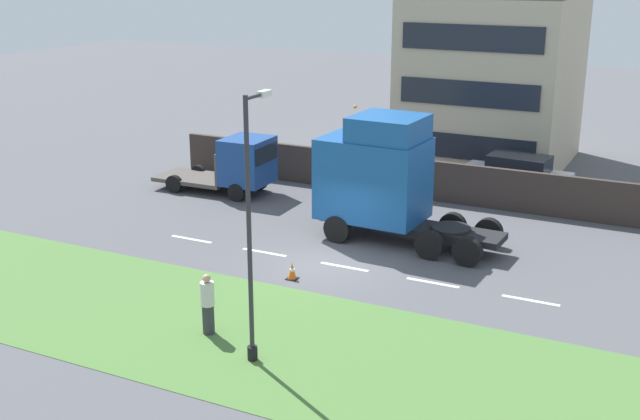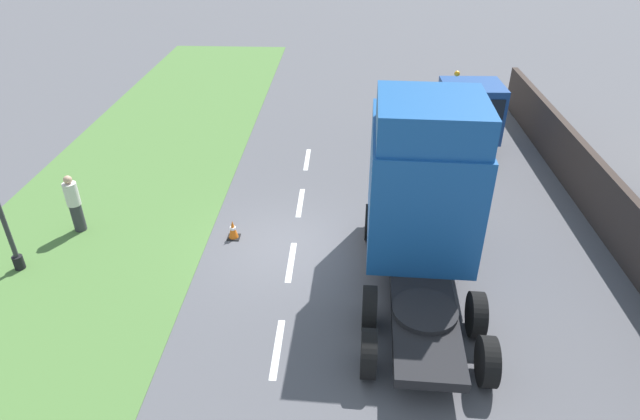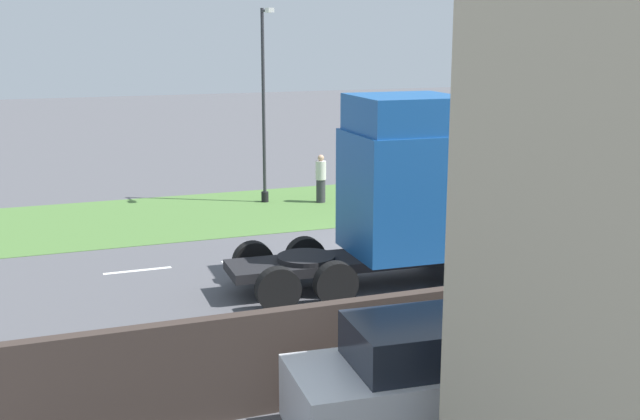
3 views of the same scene
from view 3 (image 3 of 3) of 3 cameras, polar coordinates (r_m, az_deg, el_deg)
The scene contains 9 objects.
ground_plane at distance 23.99m, azimuth 4.19°, elevation -2.56°, with size 120.00×120.00×0.00m, color #515156.
grass_verge at distance 29.37m, azimuth -0.74°, elevation 0.31°, with size 7.00×44.00×0.01m.
lane_markings at distance 23.71m, azimuth 2.65°, elevation -2.72°, with size 0.16×14.60×0.00m.
boundary_wall at distance 16.39m, azimuth 17.70°, elevation -7.16°, with size 0.25×24.00×1.78m.
lorry_cab at distance 20.28m, azimuth 6.75°, elevation 1.48°, with size 2.97×7.11×4.88m.
parked_car at distance 12.86m, azimuth 8.36°, elevation -11.85°, with size 2.22×4.80×1.99m.
lamp_post at distance 29.47m, azimuth -3.97°, elevation 6.94°, with size 1.25×0.27×7.07m.
pedestrian at distance 29.77m, azimuth 0.06°, elevation 2.21°, with size 0.39×0.39×1.81m.
traffic_cone_lead at distance 25.64m, azimuth 3.32°, elevation -0.90°, with size 0.36×0.36×0.58m.
Camera 3 is at (20.96, -9.83, 6.27)m, focal length 45.00 mm.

